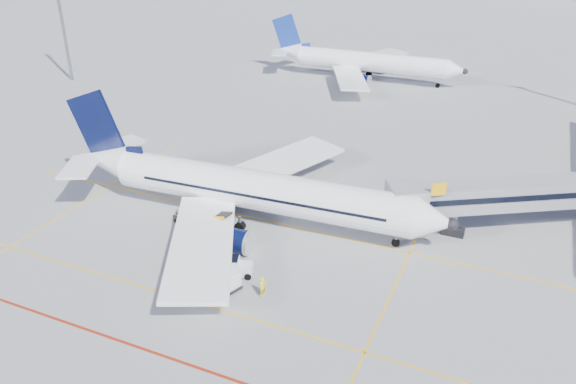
% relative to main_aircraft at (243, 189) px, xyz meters
% --- Properties ---
extents(ground, '(420.00, 420.00, 0.00)m').
position_rel_main_aircraft_xyz_m(ground, '(2.79, -7.77, -3.22)').
color(ground, gray).
rests_on(ground, ground).
extents(apron_markings, '(90.00, 35.12, 0.01)m').
position_rel_main_aircraft_xyz_m(apron_markings, '(2.21, -11.68, -3.21)').
color(apron_markings, '#F4AA0C').
rests_on(apron_markings, ground).
extents(jet_bridge, '(23.55, 15.78, 6.30)m').
position_rel_main_aircraft_xyz_m(jet_bridge, '(26.30, 9.14, 0.52)').
color(jet_bridge, gray).
rests_on(jet_bridge, ground).
extents(floodlight_mast_nw, '(3.20, 0.61, 25.45)m').
position_rel_main_aircraft_xyz_m(floodlight_mast_nw, '(-52.21, 32.23, 10.37)').
color(floodlight_mast_nw, slate).
rests_on(floodlight_mast_nw, ground).
extents(main_aircraft, '(40.60, 35.36, 11.84)m').
position_rel_main_aircraft_xyz_m(main_aircraft, '(0.00, 0.00, 0.00)').
color(main_aircraft, white).
rests_on(main_aircraft, ground).
extents(second_aircraft, '(36.15, 31.50, 10.70)m').
position_rel_main_aircraft_xyz_m(second_aircraft, '(-4.26, 53.90, 0.01)').
color(second_aircraft, white).
rests_on(second_aircraft, ground).
extents(baggage_tug, '(2.81, 2.25, 1.73)m').
position_rel_main_aircraft_xyz_m(baggage_tug, '(4.05, -9.15, -2.39)').
color(baggage_tug, white).
rests_on(baggage_tug, ground).
extents(cargo_dolly, '(3.53, 2.46, 1.77)m').
position_rel_main_aircraft_xyz_m(cargo_dolly, '(3.76, -10.89, -2.25)').
color(cargo_dolly, black).
rests_on(cargo_dolly, ground).
extents(belt_loader, '(6.89, 2.84, 2.76)m').
position_rel_main_aircraft_xyz_m(belt_loader, '(-3.26, -3.59, -2.51)').
color(belt_loader, black).
rests_on(belt_loader, ground).
extents(ramp_worker, '(0.57, 0.74, 1.79)m').
position_rel_main_aircraft_xyz_m(ramp_worker, '(7.37, -10.85, -2.32)').
color(ramp_worker, yellow).
rests_on(ramp_worker, ground).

